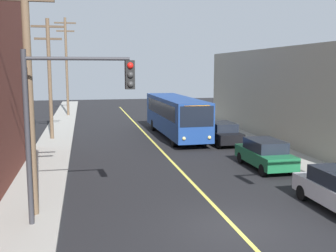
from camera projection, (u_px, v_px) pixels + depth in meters
name	position (u px, v px, depth m)	size (l,w,h in m)	color
ground_plane	(235.00, 228.00, 13.88)	(120.00, 120.00, 0.00)	black
sidewalk_left	(45.00, 167.00, 22.06)	(2.50, 90.00, 0.15)	gray
sidewalk_right	(285.00, 156.00, 25.04)	(2.50, 90.00, 0.15)	gray
lane_stripe_center	(157.00, 146.00, 28.40)	(0.16, 60.00, 0.01)	#D8CC4C
city_bus	(175.00, 114.00, 32.31)	(2.75, 12.19, 3.20)	navy
parked_car_green	(265.00, 154.00, 22.02)	(1.83, 4.40, 1.62)	#196038
parked_car_black	(222.00, 133.00, 29.14)	(1.86, 4.42, 1.62)	black
utility_pole_near	(28.00, 76.00, 14.08)	(2.40, 0.28, 9.25)	brown
utility_pole_mid	(50.00, 73.00, 30.08)	(2.40, 0.28, 9.07)	brown
utility_pole_far	(66.00, 62.00, 45.49)	(2.40, 0.28, 11.08)	brown
traffic_signal_left_corner	(73.00, 104.00, 13.58)	(3.75, 0.48, 6.00)	#2D2D33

